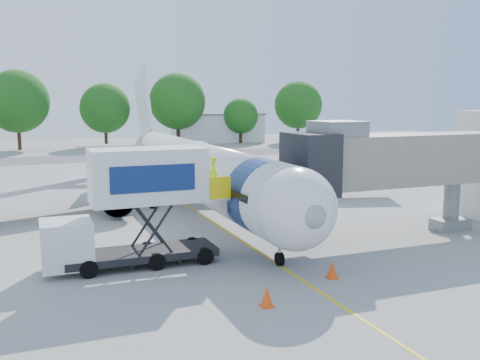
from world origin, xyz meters
name	(u,v)px	position (x,y,z in m)	size (l,w,h in m)	color
ground	(214,223)	(0.00, 0.00, 0.00)	(160.00, 160.00, 0.00)	#969694
guidance_line	(214,223)	(0.00, 0.00, 0.01)	(0.15, 70.00, 0.01)	yellow
taxiway_strip	(113,157)	(0.00, 42.00, 0.00)	(120.00, 10.00, 0.01)	#59595B
aircraft	(194,169)	(0.00, 4.12, 2.95)	(34.17, 37.73, 11.35)	silver
jet_bridge	(390,161)	(7.99, -7.00, 4.34)	(13.90, 3.20, 6.60)	gray
catering_hiloader	(134,208)	(-6.26, -7.00, 2.76)	(8.50, 2.44, 5.50)	black
safety_cone_a	(332,270)	(1.36, -11.94, 0.37)	(0.49, 0.49, 0.78)	#F94C0D
safety_cone_b	(267,297)	(-2.65, -13.87, 0.38)	(0.50, 0.50, 0.79)	#F94C0D
outbuilding_right	(218,128)	(22.00, 62.00, 2.66)	(16.40, 7.40, 5.30)	silver
tree_c	(17,101)	(-11.87, 58.59, 7.48)	(9.67, 9.67, 12.32)	#382314
tree_d	(105,108)	(1.49, 59.67, 6.35)	(8.20, 8.20, 10.46)	#382314
tree_e	(177,101)	(13.65, 59.06, 7.48)	(9.66, 9.66, 12.31)	#382314
tree_f	(241,116)	(25.15, 58.42, 4.87)	(6.30, 6.30, 8.03)	#382314
tree_g	(298,105)	(36.14, 57.29, 6.78)	(8.76, 8.76, 11.17)	#382314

